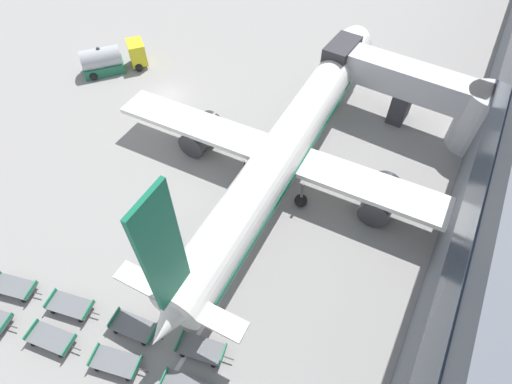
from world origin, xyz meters
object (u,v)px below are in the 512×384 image
object	(u,v)px
airplane	(288,145)
baggage_dolly_row_near_col_c	(116,362)
fuel_tanker_primary	(111,60)
baggage_dolly_row_mid_a_col_c	(134,327)
baggage_dolly_row_mid_a_col_d	(201,349)
baggage_dolly_row_near_col_b	(52,339)
baggage_dolly_row_mid_a_col_b	(71,306)
baggage_dolly_row_mid_a_col_a	(14,287)

from	to	relation	value
airplane	baggage_dolly_row_near_col_c	distance (m)	20.59
fuel_tanker_primary	baggage_dolly_row_mid_a_col_c	bearing A→B (deg)	-45.24
airplane	fuel_tanker_primary	xyz separation A→B (m)	(-24.83, 4.69, -2.08)
baggage_dolly_row_mid_a_col_c	fuel_tanker_primary	bearing A→B (deg)	134.76
baggage_dolly_row_mid_a_col_c	baggage_dolly_row_mid_a_col_d	bearing A→B (deg)	12.00
baggage_dolly_row_near_col_c	baggage_dolly_row_mid_a_col_c	bearing A→B (deg)	102.30
airplane	baggage_dolly_row_near_col_c	bearing A→B (deg)	-95.21
baggage_dolly_row_near_col_b	baggage_dolly_row_near_col_c	xyz separation A→B (m)	(4.72, 0.94, 0.00)
baggage_dolly_row_mid_a_col_d	baggage_dolly_row_mid_a_col_b	bearing A→B (deg)	-168.16
baggage_dolly_row_near_col_b	baggage_dolly_row_mid_a_col_d	xyz separation A→B (m)	(8.97, 4.27, 0.00)
baggage_dolly_row_near_col_c	baggage_dolly_row_mid_a_col_c	xyz separation A→B (m)	(-0.51, 2.32, 0.00)
baggage_dolly_row_near_col_b	fuel_tanker_primary	bearing A→B (deg)	125.15
baggage_dolly_row_mid_a_col_a	baggage_dolly_row_mid_a_col_c	xyz separation A→B (m)	(9.41, 1.95, 0.00)
airplane	fuel_tanker_primary	world-z (taller)	airplane
airplane	baggage_dolly_row_near_col_b	bearing A→B (deg)	-107.20
baggage_dolly_row_near_col_b	baggage_dolly_row_mid_a_col_c	bearing A→B (deg)	37.72
baggage_dolly_row_mid_a_col_a	baggage_dolly_row_mid_a_col_c	distance (m)	9.61
fuel_tanker_primary	baggage_dolly_row_mid_a_col_d	size ratio (longest dim) A/B	1.85
baggage_dolly_row_mid_a_col_c	baggage_dolly_row_mid_a_col_d	world-z (taller)	same
baggage_dolly_row_near_col_b	baggage_dolly_row_mid_a_col_c	world-z (taller)	same
baggage_dolly_row_mid_a_col_a	baggage_dolly_row_mid_a_col_c	bearing A→B (deg)	11.73
baggage_dolly_row_mid_a_col_d	fuel_tanker_primary	bearing A→B (deg)	141.51
baggage_dolly_row_mid_a_col_a	baggage_dolly_row_near_col_c	bearing A→B (deg)	-2.12
baggage_dolly_row_near_col_c	baggage_dolly_row_mid_a_col_c	world-z (taller)	same
baggage_dolly_row_mid_a_col_a	baggage_dolly_row_mid_a_col_d	distance (m)	14.47
baggage_dolly_row_near_col_b	baggage_dolly_row_mid_a_col_b	distance (m)	2.34
baggage_dolly_row_near_col_b	baggage_dolly_row_mid_a_col_b	bearing A→B (deg)	105.15
baggage_dolly_row_near_col_c	baggage_dolly_row_mid_a_col_d	size ratio (longest dim) A/B	1.00
baggage_dolly_row_mid_a_col_a	fuel_tanker_primary	bearing A→B (deg)	117.96
baggage_dolly_row_mid_a_col_b	baggage_dolly_row_mid_a_col_c	world-z (taller)	same
fuel_tanker_primary	baggage_dolly_row_mid_a_col_c	xyz separation A→B (m)	(22.48, -22.67, -0.84)
fuel_tanker_primary	baggage_dolly_row_mid_a_col_b	bearing A→B (deg)	-53.29
airplane	fuel_tanker_primary	distance (m)	25.36
airplane	fuel_tanker_primary	bearing A→B (deg)	169.30
baggage_dolly_row_mid_a_col_d	baggage_dolly_row_mid_a_col_a	bearing A→B (deg)	-168.18
airplane	baggage_dolly_row_near_col_b	size ratio (longest dim) A/B	9.98
baggage_dolly_row_mid_a_col_a	baggage_dolly_row_mid_a_col_b	world-z (taller)	same
baggage_dolly_row_mid_a_col_a	baggage_dolly_row_mid_a_col_d	xyz separation A→B (m)	(14.16, 2.96, 0.00)
airplane	baggage_dolly_row_mid_a_col_d	bearing A→B (deg)	-81.95
baggage_dolly_row_near_col_b	baggage_dolly_row_mid_a_col_b	xyz separation A→B (m)	(-0.61, 2.26, 0.00)
baggage_dolly_row_mid_a_col_a	baggage_dolly_row_mid_a_col_b	bearing A→B (deg)	11.77
baggage_dolly_row_near_col_b	baggage_dolly_row_mid_a_col_a	bearing A→B (deg)	165.86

